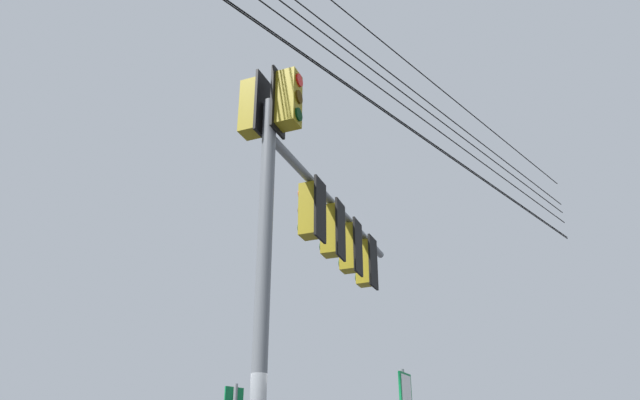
# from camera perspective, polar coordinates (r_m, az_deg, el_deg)

# --- Properties ---
(signal_mast_assembly) EXTENTS (3.33, 4.94, 6.91)m
(signal_mast_assembly) POSITION_cam_1_polar(r_m,az_deg,el_deg) (9.72, -0.90, -2.32)
(signal_mast_assembly) COLOR slate
(signal_mast_assembly) RESTS_ON ground
(overhead_wire_span) EXTENTS (3.97, 19.79, 2.14)m
(overhead_wire_span) POSITION_cam_1_polar(r_m,az_deg,el_deg) (10.88, -0.59, 15.45)
(overhead_wire_span) COLOR black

